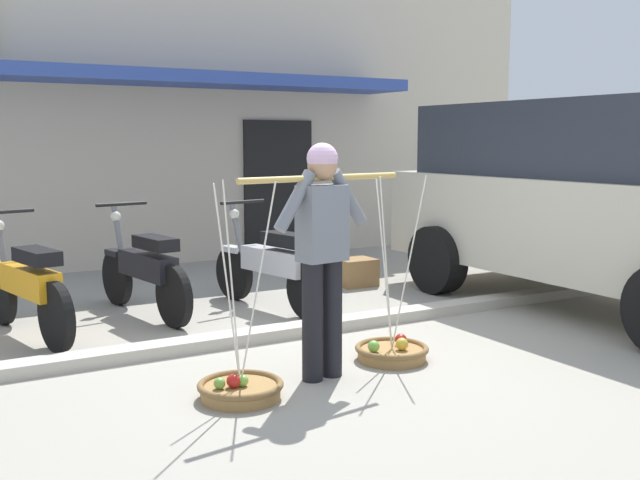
% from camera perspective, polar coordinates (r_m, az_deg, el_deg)
% --- Properties ---
extents(ground_plane, '(90.00, 90.00, 0.00)m').
position_cam_1_polar(ground_plane, '(6.04, 1.04, -8.83)').
color(ground_plane, '#9E998C').
extents(sidewalk_curb, '(20.00, 0.24, 0.10)m').
position_cam_1_polar(sidewalk_curb, '(6.61, -2.10, -6.91)').
color(sidewalk_curb, '#BAB4A5').
rests_on(sidewalk_curb, ground).
extents(fruit_vendor, '(1.39, 0.26, 1.70)m').
position_cam_1_polar(fruit_vendor, '(5.28, 0.17, -0.38)').
color(fruit_vendor, black).
rests_on(fruit_vendor, ground).
extents(fruit_basket_left_side, '(0.58, 0.58, 1.45)m').
position_cam_1_polar(fruit_basket_left_side, '(5.09, -6.13, -11.17)').
color(fruit_basket_left_side, '#9E7542').
rests_on(fruit_basket_left_side, ground).
extents(fruit_basket_right_side, '(0.58, 0.58, 1.45)m').
position_cam_1_polar(fruit_basket_right_side, '(5.92, 5.52, -8.41)').
color(fruit_basket_right_side, '#9E7542').
rests_on(fruit_basket_right_side, ground).
extents(motorcycle_nearest_shop, '(0.60, 1.79, 1.09)m').
position_cam_1_polar(motorcycle_nearest_shop, '(6.94, -21.47, -3.35)').
color(motorcycle_nearest_shop, black).
rests_on(motorcycle_nearest_shop, ground).
extents(motorcycle_second_in_row, '(0.54, 1.81, 1.09)m').
position_cam_1_polar(motorcycle_second_in_row, '(7.45, -13.26, -2.28)').
color(motorcycle_second_in_row, black).
rests_on(motorcycle_second_in_row, ground).
extents(motorcycle_third_in_row, '(0.57, 1.80, 1.09)m').
position_cam_1_polar(motorcycle_third_in_row, '(7.53, -3.76, -1.99)').
color(motorcycle_third_in_row, black).
rests_on(motorcycle_third_in_row, ground).
extents(parked_truck, '(2.16, 4.81, 2.10)m').
position_cam_1_polar(parked_truck, '(8.05, 20.77, 3.01)').
color(parked_truck, beige).
rests_on(parked_truck, ground).
extents(storefront_building, '(13.00, 6.00, 4.20)m').
position_cam_1_polar(storefront_building, '(12.76, -16.41, 9.10)').
color(storefront_building, beige).
rests_on(storefront_building, ground).
extents(wooden_crate, '(0.44, 0.36, 0.32)m').
position_cam_1_polar(wooden_crate, '(8.84, 2.75, -2.47)').
color(wooden_crate, olive).
rests_on(wooden_crate, ground).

